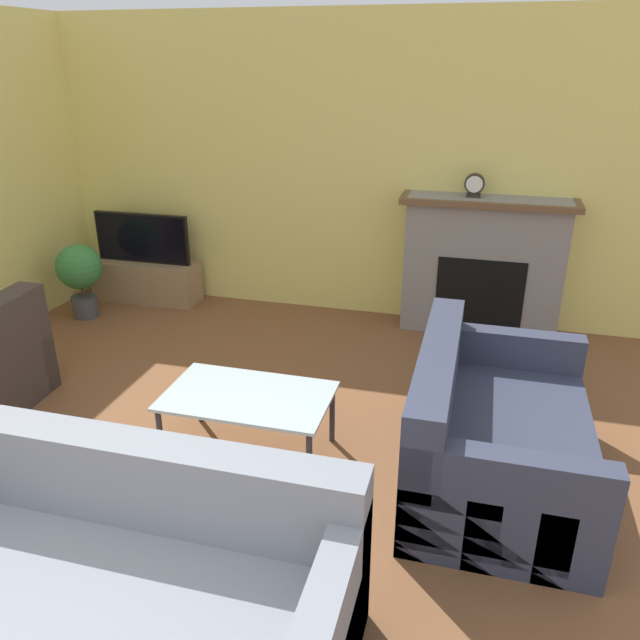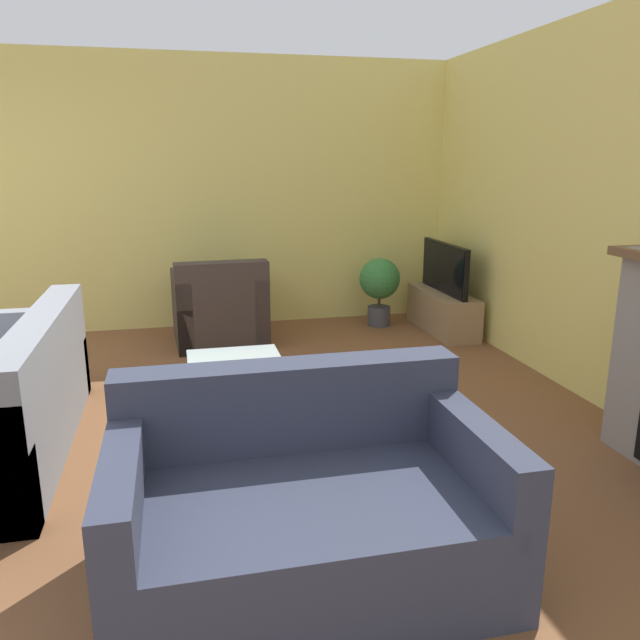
# 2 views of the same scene
# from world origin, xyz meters

# --- Properties ---
(wall_back) EXTENTS (8.00, 0.06, 2.70)m
(wall_back) POSITION_xyz_m (0.00, 4.95, 1.35)
(wall_back) COLOR #EADB72
(wall_back) RESTS_ON ground_plane
(fireplace) EXTENTS (1.47, 0.40, 1.21)m
(fireplace) POSITION_xyz_m (1.56, 4.75, 0.63)
(fireplace) COLOR gray
(fireplace) RESTS_ON ground_plane
(tv_stand) EXTENTS (1.07, 0.35, 0.41)m
(tv_stand) POSITION_xyz_m (-1.72, 4.66, 0.20)
(tv_stand) COLOR #997A56
(tv_stand) RESTS_ON ground_plane
(tv) EXTENTS (0.99, 0.06, 0.49)m
(tv) POSITION_xyz_m (-1.72, 4.66, 0.65)
(tv) COLOR black
(tv) RESTS_ON tv_stand
(couch_sectional) EXTENTS (1.98, 0.96, 0.82)m
(couch_sectional) POSITION_xyz_m (0.22, 0.94, 0.29)
(couch_sectional) COLOR gray
(couch_sectional) RESTS_ON ground_plane
(couch_loveseat) EXTENTS (0.98, 1.56, 0.82)m
(couch_loveseat) POSITION_xyz_m (1.71, 2.53, 0.29)
(couch_loveseat) COLOR #33384C
(couch_loveseat) RESTS_ON ground_plane
(coffee_table) EXTENTS (1.01, 0.61, 0.42)m
(coffee_table) POSITION_xyz_m (0.26, 2.40, 0.38)
(coffee_table) COLOR #333338
(coffee_table) RESTS_ON ground_plane
(potted_plant) EXTENTS (0.42, 0.42, 0.71)m
(potted_plant) POSITION_xyz_m (-2.08, 4.11, 0.45)
(potted_plant) COLOR #47474C
(potted_plant) RESTS_ON ground_plane
(mantel_clock) EXTENTS (0.17, 0.07, 0.20)m
(mantel_clock) POSITION_xyz_m (1.43, 4.75, 1.32)
(mantel_clock) COLOR #28231E
(mantel_clock) RESTS_ON fireplace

